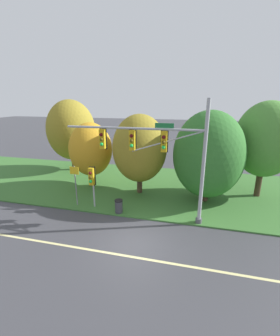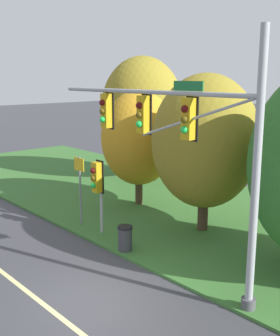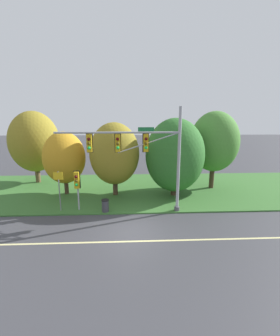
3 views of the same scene
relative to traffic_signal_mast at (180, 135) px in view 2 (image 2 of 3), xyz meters
The scene contains 10 objects.
ground_plane 5.51m from the traffic_signal_mast, 105.91° to the right, with size 160.00×160.00×0.00m, color #3D3D42.
lane_stripe 6.21m from the traffic_signal_mast, 101.31° to the right, with size 36.00×0.16×0.01m, color beige.
grass_verge 7.17m from the traffic_signal_mast, 98.43° to the left, with size 48.00×11.50×0.10m, color #386B2D.
traffic_signal_mast is the anchor object (origin of this frame).
pedestrian_signal_near_kerb 5.27m from the traffic_signal_mast, behind, with size 0.46×0.55×3.03m.
route_sign_post 6.59m from the traffic_signal_mast, behind, with size 0.68×0.08×3.00m.
tree_nearest_road 13.54m from the traffic_signal_mast, 142.31° to the left, with size 5.02×5.02×7.49m.
tree_left_of_mast 8.00m from the traffic_signal_mast, 146.93° to the left, with size 3.70×3.70×5.64m.
tree_behind_signpost 4.49m from the traffic_signal_mast, 119.01° to the left, with size 4.33×4.33×6.44m.
trash_bin 4.88m from the traffic_signal_mast, behind, with size 0.56×0.56×0.93m.
Camera 2 is at (9.29, -6.49, 6.41)m, focal length 45.00 mm.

